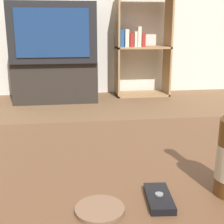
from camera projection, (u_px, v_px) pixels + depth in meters
coffee_table at (98, 196)px, 0.74m from camera, size 1.17×0.83×0.44m
tv_stand at (56, 80)px, 3.34m from camera, size 0.86×0.49×0.42m
television at (54, 32)px, 3.20m from camera, size 0.84×0.59×0.58m
bookshelf at (140, 45)px, 3.47m from camera, size 0.60×0.30×1.08m
cell_phone at (159, 198)px, 0.61m from camera, size 0.06×0.10×0.02m
coaster at (100, 210)px, 0.58m from camera, size 0.09×0.09×0.01m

